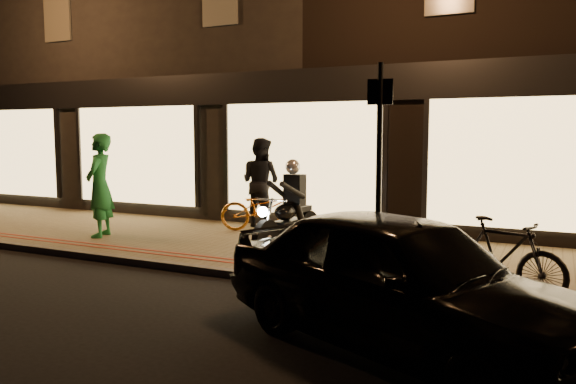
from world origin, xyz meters
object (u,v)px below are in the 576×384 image
object	(u,v)px
sign_post	(379,159)
person_green	(100,185)
bicycle_gold	(263,209)
parked_car	(401,279)
motorcycle	(289,216)

from	to	relation	value
sign_post	person_green	xyz separation A→B (m)	(-5.83, 0.67, -0.66)
bicycle_gold	parked_car	size ratio (longest dim) A/B	0.43
sign_post	person_green	bearing A→B (deg)	173.40
person_green	sign_post	bearing A→B (deg)	60.91
bicycle_gold	person_green	size ratio (longest dim) A/B	0.88
sign_post	parked_car	world-z (taller)	sign_post
person_green	parked_car	size ratio (longest dim) A/B	0.49
motorcycle	bicycle_gold	size ratio (longest dim) A/B	1.08
bicycle_gold	person_green	distance (m)	3.28
sign_post	person_green	distance (m)	5.91
motorcycle	bicycle_gold	xyz separation A→B (m)	(-1.35, 1.57, -0.14)
parked_car	sign_post	bearing A→B (deg)	46.55
bicycle_gold	parked_car	bearing A→B (deg)	-159.26
motorcycle	person_green	size ratio (longest dim) A/B	0.95
bicycle_gold	sign_post	bearing A→B (deg)	-148.96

